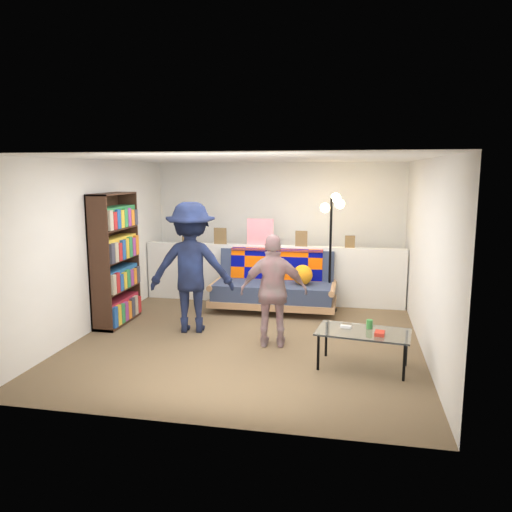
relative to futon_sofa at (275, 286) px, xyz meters
The scene contains 10 objects.
ground 1.44m from the futon_sofa, 95.22° to the right, with size 5.00×5.00×0.00m, color brown.
room_shell 1.57m from the futon_sofa, 97.90° to the right, with size 4.60×5.05×2.45m.
half_wall_ledge 0.45m from the futon_sofa, 106.67° to the left, with size 4.45×0.15×1.00m, color silver.
ledge_decor 0.94m from the futon_sofa, 131.31° to the left, with size 2.97×0.02×0.45m.
futon_sofa is the anchor object (origin of this frame).
bookshelf 2.54m from the futon_sofa, 152.20° to the right, with size 0.32×0.97×1.93m.
coffee_table 2.63m from the futon_sofa, 58.36° to the right, with size 1.11×0.71×0.54m.
floor_lamp 1.31m from the futon_sofa, ahead, with size 0.39×0.35×1.90m.
person_left 1.71m from the futon_sofa, 127.33° to the right, with size 1.18×0.68×1.83m, color black.
person_right 1.76m from the futon_sofa, 81.69° to the right, with size 0.85×0.36×1.46m, color #C78088.
Camera 1 is at (1.35, -6.46, 2.24)m, focal length 35.00 mm.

